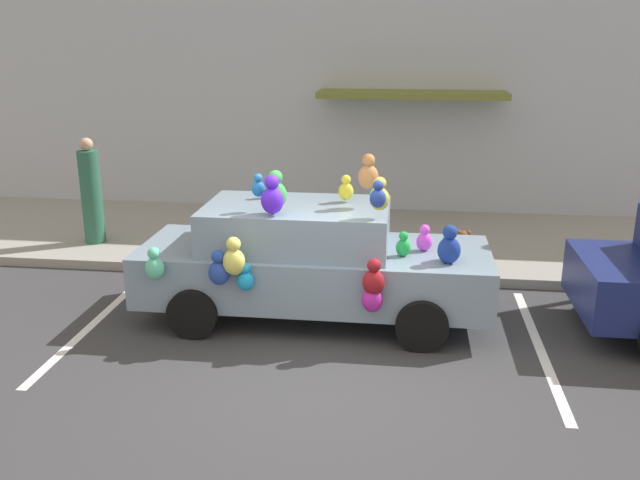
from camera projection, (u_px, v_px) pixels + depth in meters
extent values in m
plane|color=#38383A|center=(316.00, 373.00, 7.69)|extent=(60.00, 60.00, 0.00)
cube|color=gray|center=(352.00, 239.00, 12.41)|extent=(24.00, 4.00, 0.15)
cube|color=#B2B7C1|center=(363.00, 58.00, 13.54)|extent=(24.00, 0.30, 6.40)
cube|color=olive|center=(412.00, 94.00, 13.09)|extent=(3.60, 1.10, 0.12)
cube|color=silver|center=(539.00, 347.00, 8.32)|extent=(0.12, 3.60, 0.01)
cube|color=silver|center=(94.00, 323.00, 9.02)|extent=(0.12, 3.60, 0.01)
cube|color=#798EA1|center=(314.00, 271.00, 9.04)|extent=(4.59, 1.66, 0.68)
cube|color=#798EA1|center=(297.00, 226.00, 8.89)|extent=(2.38, 1.46, 0.56)
cylinder|color=black|center=(420.00, 278.00, 9.75)|extent=(0.64, 0.22, 0.64)
cylinder|color=black|center=(422.00, 325.00, 8.17)|extent=(0.64, 0.22, 0.64)
cylinder|color=black|center=(227.00, 269.00, 10.10)|extent=(0.64, 0.22, 0.64)
cylinder|color=black|center=(193.00, 313.00, 8.52)|extent=(0.64, 0.22, 0.64)
ellipsoid|color=blue|center=(258.00, 189.00, 8.42)|extent=(0.17, 0.14, 0.20)
sphere|color=blue|center=(258.00, 178.00, 8.38)|extent=(0.11, 0.11, 0.11)
ellipsoid|color=#C57F46|center=(368.00, 177.00, 8.61)|extent=(0.26, 0.21, 0.31)
sphere|color=#C57F46|center=(369.00, 160.00, 8.55)|extent=(0.17, 0.17, 0.17)
ellipsoid|color=green|center=(403.00, 248.00, 8.55)|extent=(0.19, 0.15, 0.22)
sphere|color=green|center=(404.00, 236.00, 8.51)|extent=(0.12, 0.12, 0.12)
ellipsoid|color=#5AD1A6|center=(155.00, 268.00, 8.30)|extent=(0.24, 0.20, 0.28)
sphere|color=#5AD1A6|center=(154.00, 253.00, 8.24)|extent=(0.15, 0.15, 0.15)
ellipsoid|color=gold|center=(380.00, 199.00, 8.11)|extent=(0.24, 0.19, 0.28)
sphere|color=gold|center=(380.00, 183.00, 8.06)|extent=(0.15, 0.15, 0.15)
ellipsoid|color=#E0D95D|center=(234.00, 262.00, 8.13)|extent=(0.28, 0.23, 0.33)
sphere|color=#E0D95D|center=(233.00, 244.00, 8.06)|extent=(0.18, 0.18, 0.18)
ellipsoid|color=yellow|center=(346.00, 191.00, 8.93)|extent=(0.20, 0.16, 0.23)
sphere|color=yellow|center=(346.00, 180.00, 8.89)|extent=(0.12, 0.12, 0.12)
ellipsoid|color=green|center=(276.00, 195.00, 8.34)|extent=(0.27, 0.22, 0.32)
sphere|color=green|center=(275.00, 177.00, 8.27)|extent=(0.17, 0.17, 0.17)
ellipsoid|color=maroon|center=(374.00, 282.00, 7.98)|extent=(0.26, 0.21, 0.31)
sphere|color=maroon|center=(374.00, 265.00, 7.92)|extent=(0.17, 0.17, 0.17)
ellipsoid|color=navy|center=(449.00, 250.00, 8.27)|extent=(0.28, 0.23, 0.33)
sphere|color=navy|center=(450.00, 232.00, 8.20)|extent=(0.18, 0.18, 0.18)
ellipsoid|color=#4AEF62|center=(377.00, 195.00, 8.14)|extent=(0.17, 0.14, 0.20)
sphere|color=#4AEF62|center=(377.00, 184.00, 8.10)|extent=(0.11, 0.11, 0.11)
ellipsoid|color=olive|center=(273.00, 185.00, 9.17)|extent=(0.17, 0.14, 0.20)
sphere|color=olive|center=(273.00, 175.00, 9.13)|extent=(0.11, 0.11, 0.11)
ellipsoid|color=#1A9DE1|center=(246.00, 281.00, 8.21)|extent=(0.21, 0.17, 0.24)
sphere|color=#1A9DE1|center=(245.00, 268.00, 8.16)|extent=(0.13, 0.13, 0.13)
ellipsoid|color=#531FF0|center=(272.00, 201.00, 8.23)|extent=(0.28, 0.23, 0.33)
sphere|color=#531FF0|center=(272.00, 182.00, 8.16)|extent=(0.18, 0.18, 0.18)
ellipsoid|color=#2441A2|center=(219.00, 273.00, 8.20)|extent=(0.26, 0.21, 0.30)
sphere|color=#2441A2|center=(218.00, 257.00, 8.14)|extent=(0.16, 0.16, 0.16)
ellipsoid|color=navy|center=(378.00, 198.00, 8.04)|extent=(0.19, 0.16, 0.23)
sphere|color=navy|center=(378.00, 185.00, 8.00)|extent=(0.12, 0.12, 0.12)
ellipsoid|color=#B8239F|center=(372.00, 300.00, 8.05)|extent=(0.25, 0.20, 0.30)
sphere|color=#B8239F|center=(373.00, 284.00, 7.99)|extent=(0.16, 0.16, 0.16)
ellipsoid|color=#3498C6|center=(447.00, 252.00, 8.39)|extent=(0.19, 0.16, 0.23)
sphere|color=#3498C6|center=(448.00, 240.00, 8.34)|extent=(0.12, 0.12, 0.12)
ellipsoid|color=#B83438|center=(257.00, 237.00, 8.91)|extent=(0.23, 0.18, 0.27)
sphere|color=#B83438|center=(257.00, 224.00, 8.86)|extent=(0.14, 0.14, 0.14)
ellipsoid|color=#F049EC|center=(424.00, 242.00, 8.76)|extent=(0.20, 0.17, 0.24)
sphere|color=#F049EC|center=(425.00, 229.00, 8.71)|extent=(0.13, 0.13, 0.13)
cylinder|color=black|center=(624.00, 287.00, 9.41)|extent=(0.64, 0.22, 0.64)
ellipsoid|color=brown|center=(462.00, 253.00, 10.77)|extent=(0.30, 0.25, 0.37)
sphere|color=brown|center=(463.00, 237.00, 10.69)|extent=(0.21, 0.21, 0.21)
sphere|color=brown|center=(459.00, 233.00, 10.68)|extent=(0.09, 0.09, 0.09)
sphere|color=brown|center=(468.00, 233.00, 10.66)|extent=(0.09, 0.09, 0.09)
cylinder|color=#2B6149|center=(92.00, 197.00, 11.75)|extent=(0.35, 0.35, 1.62)
sphere|color=tan|center=(86.00, 144.00, 11.49)|extent=(0.22, 0.22, 0.22)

